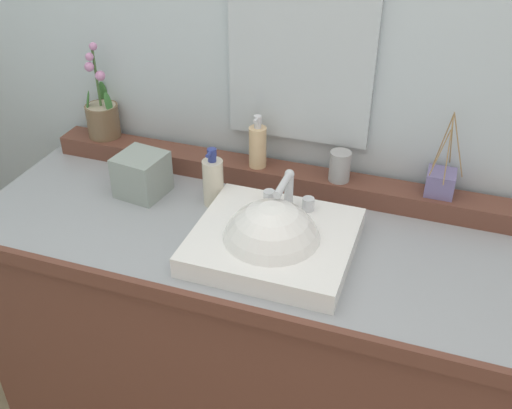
{
  "coord_description": "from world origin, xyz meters",
  "views": [
    {
      "loc": [
        0.47,
        -1.24,
        1.82
      ],
      "look_at": [
        0.04,
        -0.02,
        0.97
      ],
      "focal_mm": 41.65,
      "sensor_mm": 36.0,
      "label": 1
    }
  ],
  "objects_px": {
    "potted_plant": "(102,115)",
    "soap_dispenser": "(258,146)",
    "tumbler_cup": "(340,166)",
    "tissue_box": "(142,175)",
    "sink_basin": "(272,246)",
    "lotion_bottle": "(213,181)",
    "reed_diffuser": "(441,182)"
  },
  "relations": [
    {
      "from": "potted_plant",
      "to": "soap_dispenser",
      "type": "distance_m",
      "value": 0.54
    },
    {
      "from": "tumbler_cup",
      "to": "tissue_box",
      "type": "relative_size",
      "value": 0.69
    },
    {
      "from": "soap_dispenser",
      "to": "tissue_box",
      "type": "bearing_deg",
      "value": -151.01
    },
    {
      "from": "sink_basin",
      "to": "tissue_box",
      "type": "bearing_deg",
      "value": 161.44
    },
    {
      "from": "potted_plant",
      "to": "lotion_bottle",
      "type": "distance_m",
      "value": 0.5
    },
    {
      "from": "tumbler_cup",
      "to": "tissue_box",
      "type": "distance_m",
      "value": 0.58
    },
    {
      "from": "tumbler_cup",
      "to": "potted_plant",
      "type": "bearing_deg",
      "value": 178.06
    },
    {
      "from": "potted_plant",
      "to": "reed_diffuser",
      "type": "bearing_deg",
      "value": -0.34
    },
    {
      "from": "potted_plant",
      "to": "lotion_bottle",
      "type": "bearing_deg",
      "value": -21.11
    },
    {
      "from": "potted_plant",
      "to": "soap_dispenser",
      "type": "xyz_separation_m",
      "value": [
        0.54,
        -0.03,
        -0.0
      ]
    },
    {
      "from": "potted_plant",
      "to": "tissue_box",
      "type": "relative_size",
      "value": 2.41
    },
    {
      "from": "potted_plant",
      "to": "soap_dispenser",
      "type": "height_order",
      "value": "potted_plant"
    },
    {
      "from": "potted_plant",
      "to": "tumbler_cup",
      "type": "height_order",
      "value": "potted_plant"
    },
    {
      "from": "soap_dispenser",
      "to": "tissue_box",
      "type": "distance_m",
      "value": 0.35
    },
    {
      "from": "tumbler_cup",
      "to": "lotion_bottle",
      "type": "bearing_deg",
      "value": -155.47
    },
    {
      "from": "sink_basin",
      "to": "tissue_box",
      "type": "relative_size",
      "value": 3.11
    },
    {
      "from": "soap_dispenser",
      "to": "lotion_bottle",
      "type": "distance_m",
      "value": 0.18
    },
    {
      "from": "reed_diffuser",
      "to": "lotion_bottle",
      "type": "relative_size",
      "value": 1.38
    },
    {
      "from": "soap_dispenser",
      "to": "reed_diffuser",
      "type": "relative_size",
      "value": 0.67
    },
    {
      "from": "potted_plant",
      "to": "reed_diffuser",
      "type": "distance_m",
      "value": 1.07
    },
    {
      "from": "reed_diffuser",
      "to": "sink_basin",
      "type": "bearing_deg",
      "value": -138.23
    },
    {
      "from": "sink_basin",
      "to": "tissue_box",
      "type": "distance_m",
      "value": 0.48
    },
    {
      "from": "tumbler_cup",
      "to": "reed_diffuser",
      "type": "xyz_separation_m",
      "value": [
        0.28,
        0.02,
        -0.01
      ]
    },
    {
      "from": "reed_diffuser",
      "to": "tissue_box",
      "type": "xyz_separation_m",
      "value": [
        -0.83,
        -0.19,
        -0.03
      ]
    },
    {
      "from": "sink_basin",
      "to": "tumbler_cup",
      "type": "xyz_separation_m",
      "value": [
        0.1,
        0.32,
        0.08
      ]
    },
    {
      "from": "soap_dispenser",
      "to": "reed_diffuser",
      "type": "xyz_separation_m",
      "value": [
        0.53,
        0.02,
        -0.03
      ]
    },
    {
      "from": "potted_plant",
      "to": "lotion_bottle",
      "type": "height_order",
      "value": "potted_plant"
    },
    {
      "from": "soap_dispenser",
      "to": "sink_basin",
      "type": "bearing_deg",
      "value": -64.87
    },
    {
      "from": "soap_dispenser",
      "to": "tumbler_cup",
      "type": "bearing_deg",
      "value": -0.06
    },
    {
      "from": "tissue_box",
      "to": "reed_diffuser",
      "type": "bearing_deg",
      "value": 12.7
    },
    {
      "from": "potted_plant",
      "to": "tumbler_cup",
      "type": "relative_size",
      "value": 3.49
    },
    {
      "from": "potted_plant",
      "to": "tissue_box",
      "type": "bearing_deg",
      "value": -38.9
    }
  ]
}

